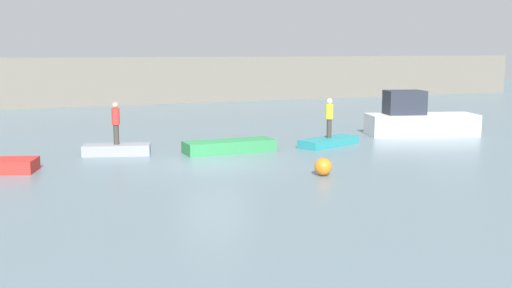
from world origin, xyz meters
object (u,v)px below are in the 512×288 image
at_px(rowboat_green, 229,146).
at_px(mooring_buoy, 323,167).
at_px(motorboat, 418,120).
at_px(rowboat_grey, 117,150).
at_px(person_red_shirt, 116,121).
at_px(person_hiviz_shirt, 329,116).
at_px(rowboat_teal, 329,142).

distance_m(rowboat_green, mooring_buoy, 5.91).
bearing_deg(motorboat, rowboat_grey, -179.42).
distance_m(motorboat, rowboat_grey, 15.13).
height_order(motorboat, person_red_shirt, motorboat).
height_order(rowboat_grey, person_hiviz_shirt, person_hiviz_shirt).
bearing_deg(rowboat_green, mooring_buoy, -78.14).
bearing_deg(rowboat_green, rowboat_teal, -2.65).
height_order(rowboat_green, person_hiviz_shirt, person_hiviz_shirt).
relative_size(rowboat_grey, rowboat_green, 0.70).
height_order(rowboat_grey, rowboat_green, rowboat_green).
xyz_separation_m(motorboat, rowboat_green, (-10.63, -1.27, -0.52)).
relative_size(rowboat_teal, mooring_buoy, 5.15).
xyz_separation_m(rowboat_teal, person_red_shirt, (-9.19, 1.27, 1.22)).
xyz_separation_m(rowboat_grey, person_red_shirt, (0.00, 0.00, 1.18)).
height_order(person_hiviz_shirt, mooring_buoy, person_hiviz_shirt).
height_order(rowboat_grey, mooring_buoy, mooring_buoy).
height_order(motorboat, rowboat_teal, motorboat).
bearing_deg(rowboat_grey, motorboat, 16.63).
bearing_deg(mooring_buoy, person_hiviz_shirt, 58.70).
bearing_deg(person_red_shirt, motorboat, 0.58).
relative_size(motorboat, person_hiviz_shirt, 3.26).
bearing_deg(rowboat_grey, rowboat_green, 2.12).
relative_size(rowboat_green, person_red_shirt, 2.21).
relative_size(person_red_shirt, mooring_buoy, 2.86).
distance_m(rowboat_green, person_red_shirt, 4.77).
relative_size(motorboat, rowboat_grey, 2.14).
bearing_deg(person_hiviz_shirt, rowboat_grey, 172.11).
bearing_deg(motorboat, mooring_buoy, -143.02).
xyz_separation_m(motorboat, person_hiviz_shirt, (-5.93, -1.43, 0.59)).
bearing_deg(rowboat_teal, rowboat_green, 156.02).
bearing_deg(person_hiviz_shirt, person_red_shirt, 172.11).
relative_size(rowboat_grey, person_red_shirt, 1.56).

